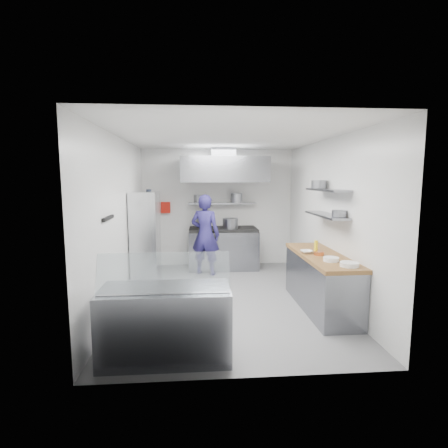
{
  "coord_description": "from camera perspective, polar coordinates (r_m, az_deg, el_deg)",
  "views": [
    {
      "loc": [
        -0.53,
        -5.94,
        2.11
      ],
      "look_at": [
        0.0,
        0.6,
        1.25
      ],
      "focal_mm": 28.0,
      "sensor_mm": 36.0,
      "label": 1
    }
  ],
  "objects": [
    {
      "name": "shelf_pot_a",
      "position": [
        8.52,
        -4.25,
        4.22
      ],
      "size": [
        0.25,
        0.25,
        0.18
      ],
      "primitive_type": "cylinder",
      "color": "slate",
      "rests_on": "over_range_shelf"
    },
    {
      "name": "floor",
      "position": [
        6.33,
        0.45,
        -12.01
      ],
      "size": [
        5.0,
        5.0,
        0.0
      ],
      "primitive_type": "plane",
      "color": "slate",
      "rests_on": "ground"
    },
    {
      "name": "plate_stack_b",
      "position": [
        5.39,
        17.08,
        -5.52
      ],
      "size": [
        0.23,
        0.23,
        0.06
      ],
      "primitive_type": "cylinder",
      "color": "white",
      "rests_on": "prep_counter_top"
    },
    {
      "name": "prep_counter_base",
      "position": [
        5.95,
        15.51,
        -9.31
      ],
      "size": [
        0.62,
        2.0,
        0.84
      ],
      "primitive_type": "cube",
      "color": "gray",
      "rests_on": "floor"
    },
    {
      "name": "over_range_shelf",
      "position": [
        8.33,
        -0.27,
        3.41
      ],
      "size": [
        1.6,
        0.3,
        0.04
      ],
      "primitive_type": "cube",
      "color": "gray",
      "rests_on": "wall_back"
    },
    {
      "name": "cooktop",
      "position": [
        8.15,
        -0.14,
        -0.85
      ],
      "size": [
        1.57,
        0.78,
        0.06
      ],
      "primitive_type": "cube",
      "color": "black",
      "rests_on": "gas_range"
    },
    {
      "name": "hood_duct",
      "position": [
        8.14,
        -0.18,
        11.48
      ],
      "size": [
        0.55,
        0.55,
        0.24
      ],
      "primitive_type": "cube",
      "color": "slate",
      "rests_on": "extractor_hood"
    },
    {
      "name": "knife_strip",
      "position": [
        5.23,
        -18.4,
        0.92
      ],
      "size": [
        0.04,
        0.55,
        0.05
      ],
      "primitive_type": "cube",
      "color": "black",
      "rests_on": "wall_left"
    },
    {
      "name": "wire_rack",
      "position": [
        7.13,
        -12.64,
        -2.29
      ],
      "size": [
        0.5,
        0.9,
        1.85
      ],
      "primitive_type": "cube",
      "color": "silver",
      "rests_on": "floor"
    },
    {
      "name": "rack_jar",
      "position": [
        7.27,
        -12.18,
        4.85
      ],
      "size": [
        0.11,
        0.11,
        0.18
      ],
      "primitive_type": "cylinder",
      "color": "black",
      "rests_on": "wire_rack"
    },
    {
      "name": "wall_shelf_upper",
      "position": [
        6.05,
        16.47,
        5.36
      ],
      "size": [
        0.3,
        1.3,
        0.04
      ],
      "primitive_type": "cube",
      "color": "gray",
      "rests_on": "wall_right"
    },
    {
      "name": "ceiling",
      "position": [
        6.01,
        0.47,
        14.06
      ],
      "size": [
        5.0,
        5.0,
        0.0
      ],
      "primitive_type": "plane",
      "rotation": [
        3.14,
        0.0,
        0.0
      ],
      "color": "silver",
      "rests_on": "wall_back"
    },
    {
      "name": "shelf_pot_d",
      "position": [
        6.43,
        15.23,
        6.31
      ],
      "size": [
        0.26,
        0.26,
        0.14
      ],
      "primitive_type": "cylinder",
      "color": "slate",
      "rests_on": "wall_shelf_upper"
    },
    {
      "name": "mixing_bowl",
      "position": [
        5.86,
        13.3,
        -4.43
      ],
      "size": [
        0.2,
        0.2,
        0.05
      ],
      "primitive_type": "imported",
      "rotation": [
        0.0,
        0.0,
        0.01
      ],
      "color": "white",
      "rests_on": "prep_counter_top"
    },
    {
      "name": "wall_right",
      "position": [
        6.42,
        16.67,
        0.8
      ],
      "size": [
        2.8,
        5.0,
        0.02
      ],
      "primitive_type": "cube",
      "rotation": [
        1.57,
        0.0,
        -1.57
      ],
      "color": "white",
      "rests_on": "floor"
    },
    {
      "name": "stock_pot_left",
      "position": [
        8.45,
        -3.83,
        0.31
      ],
      "size": [
        0.3,
        0.3,
        0.2
      ],
      "primitive_type": "cylinder",
      "color": "slate",
      "rests_on": "cooktop"
    },
    {
      "name": "wall_left",
      "position": [
        6.12,
        -16.58,
        0.49
      ],
      "size": [
        2.8,
        5.0,
        0.02
      ],
      "primitive_type": "cube",
      "rotation": [
        1.57,
        0.0,
        1.57
      ],
      "color": "white",
      "rests_on": "floor"
    },
    {
      "name": "display_case",
      "position": [
        4.3,
        -9.46,
        -15.7
      ],
      "size": [
        1.5,
        0.7,
        0.85
      ],
      "primitive_type": "cube",
      "color": "gray",
      "rests_on": "floor"
    },
    {
      "name": "chef",
      "position": [
        7.65,
        -3.08,
        -1.75
      ],
      "size": [
        0.76,
        0.63,
        1.77
      ],
      "primitive_type": "imported",
      "rotation": [
        0.0,
        0.0,
        2.77
      ],
      "color": "navy",
      "rests_on": "floor"
    },
    {
      "name": "shelf_pot_b",
      "position": [
        8.26,
        2.07,
        4.27
      ],
      "size": [
        0.27,
        0.27,
        0.22
      ],
      "primitive_type": "cylinder",
      "color": "slate",
      "rests_on": "over_range_shelf"
    },
    {
      "name": "red_firebox",
      "position": [
        8.44,
        -9.51,
        2.68
      ],
      "size": [
        0.22,
        0.1,
        0.26
      ],
      "primitive_type": "cube",
      "color": "red",
      "rests_on": "wall_back"
    },
    {
      "name": "wall_front",
      "position": [
        3.56,
        4.02,
        -4.1
      ],
      "size": [
        3.6,
        2.8,
        0.02
      ],
      "primitive_type": "cube",
      "rotation": [
        -1.57,
        0.0,
        0.0
      ],
      "color": "white",
      "rests_on": "floor"
    },
    {
      "name": "prep_counter_top",
      "position": [
        5.84,
        15.67,
        -5.08
      ],
      "size": [
        0.65,
        2.04,
        0.06
      ],
      "primitive_type": "cube",
      "color": "brown",
      "rests_on": "prep_counter_base"
    },
    {
      "name": "plate_stack_a",
      "position": [
        5.16,
        19.79,
        -6.23
      ],
      "size": [
        0.26,
        0.26,
        0.06
      ],
      "primitive_type": "cylinder",
      "color": "white",
      "rests_on": "prep_counter_top"
    },
    {
      "name": "rack_bin_b",
      "position": [
        7.33,
        -12.44,
        0.94
      ],
      "size": [
        0.15,
        0.19,
        0.17
      ],
      "primitive_type": "cube",
      "color": "yellow",
      "rests_on": "wire_rack"
    },
    {
      "name": "shelf_pot_c",
      "position": [
        5.7,
        18.31,
        1.64
      ],
      "size": [
        0.22,
        0.22,
        0.1
      ],
      "primitive_type": "cylinder",
      "color": "slate",
      "rests_on": "wall_shelf_lower"
    },
    {
      "name": "copper_pan",
      "position": [
        5.76,
        15.24,
        -4.63
      ],
      "size": [
        0.16,
        0.16,
        0.06
      ],
      "primitive_type": "cylinder",
      "color": "#D4713C",
      "rests_on": "prep_counter_top"
    },
    {
      "name": "wall_shelf_lower",
      "position": [
        6.08,
        16.32,
        1.4
      ],
      "size": [
        0.3,
        1.3,
        0.04
      ],
      "primitive_type": "cube",
      "color": "gray",
      "rests_on": "wall_right"
    },
    {
      "name": "display_glass",
      "position": [
        3.98,
        -9.81,
        -7.81
      ],
      "size": [
        1.47,
        0.19,
        0.42
      ],
      "primitive_type": "cube",
      "rotation": [
        -0.38,
        0.0,
        0.0
      ],
      "color": "silver",
      "rests_on": "display_case"
    },
    {
      "name": "rack_bin_a",
      "position": [
        7.2,
        -12.55,
        -3.2
      ],
      "size": [
        0.17,
        0.21,
        0.19
      ],
      "primitive_type": "cube",
      "color": "white",
      "rests_on": "wire_rack"
    },
    {
      "name": "gas_range",
      "position": [
        8.24,
        -0.14,
        -4.16
      ],
      "size": [
        1.6,
        0.8,
        0.9
      ],
      "primitive_type": "cube",
      "color": "gray",
      "rests_on": "floor"
    },
    {
      "name": "extractor_hood",
      "position": [
        7.9,
        -0.05,
        8.85
      ],
      "size": [
        1.9,
        1.15,
        0.55
      ],
      "primitive_type": "cube",
      "color": "gray",
      "rests_on": "wall_back"
    },
    {
      "name": "squeeze_bottle",
      "position": [
        6.06,
        14.79,
        -3.45
      ],
      "size": [
        0.06,
        0.06,
        0.18
      ],
      "primitive_type": "cylinder",
      "color": "yellow",
      "rests_on": "prep_counter_top"
    },
    {
      "name": "wall_back",
      "position": [
        8.49,
        -1.03,
        2.67
      ],
      "size": [
        3.6,
        2.8,
        0.02
      ],
      "primitive_type": "cube",
      "rotation": [
        1.57,
        0.0,
        0.0
      ],
      "color": "white",
      "rests_on": "floor"
    },
    {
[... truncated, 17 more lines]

